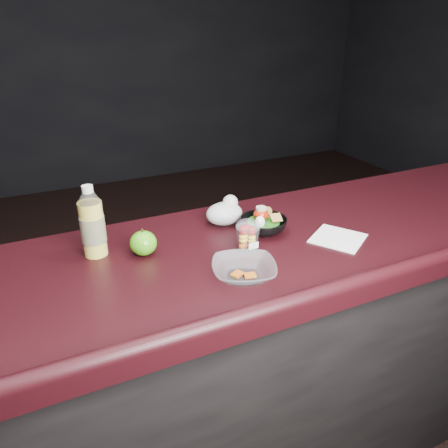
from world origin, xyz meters
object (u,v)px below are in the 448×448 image
(fruit_cup, at_px, (248,235))
(takeout_bowl, at_px, (244,271))
(lemonade_bottle, at_px, (93,227))
(snack_bowl, at_px, (263,224))
(green_apple, at_px, (143,243))

(fruit_cup, bearing_deg, takeout_bowl, -121.95)
(lemonade_bottle, height_order, snack_bowl, lemonade_bottle)
(lemonade_bottle, distance_m, fruit_cup, 0.48)
(lemonade_bottle, xyz_separation_m, takeout_bowl, (0.36, -0.32, -0.07))
(lemonade_bottle, xyz_separation_m, green_apple, (0.14, -0.06, -0.06))
(fruit_cup, xyz_separation_m, snack_bowl, (0.12, 0.10, -0.03))
(snack_bowl, xyz_separation_m, takeout_bowl, (-0.20, -0.24, -0.01))
(lemonade_bottle, distance_m, green_apple, 0.16)
(green_apple, xyz_separation_m, takeout_bowl, (0.22, -0.26, -0.02))
(green_apple, distance_m, snack_bowl, 0.42)
(green_apple, bearing_deg, takeout_bowl, -49.13)
(green_apple, height_order, takeout_bowl, green_apple)
(lemonade_bottle, bearing_deg, snack_bowl, -8.71)
(snack_bowl, height_order, takeout_bowl, snack_bowl)
(green_apple, bearing_deg, fruit_cup, -22.07)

